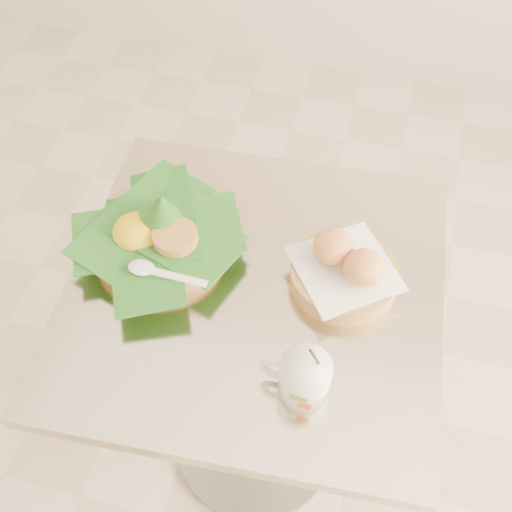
% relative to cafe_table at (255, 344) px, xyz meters
% --- Properties ---
extents(floor, '(3.60, 3.60, 0.00)m').
position_rel_cafe_table_xyz_m(floor, '(-0.19, -0.04, -0.53)').
color(floor, beige).
rests_on(floor, ground).
extents(cafe_table, '(0.74, 0.74, 0.75)m').
position_rel_cafe_table_xyz_m(cafe_table, '(0.00, 0.00, 0.00)').
color(cafe_table, gray).
rests_on(cafe_table, floor).
extents(rice_basket, '(0.32, 0.32, 0.16)m').
position_rel_cafe_table_xyz_m(rice_basket, '(-0.20, 0.04, 0.26)').
color(rice_basket, '#AC8349').
rests_on(rice_basket, cafe_table).
extents(bread_basket, '(0.24, 0.24, 0.10)m').
position_rel_cafe_table_xyz_m(bread_basket, '(0.16, 0.05, 0.26)').
color(bread_basket, '#AC8349').
rests_on(bread_basket, cafe_table).
extents(coffee_mug, '(0.12, 0.09, 0.15)m').
position_rel_cafe_table_xyz_m(coffee_mug, '(0.13, -0.19, 0.26)').
color(coffee_mug, white).
rests_on(coffee_mug, cafe_table).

